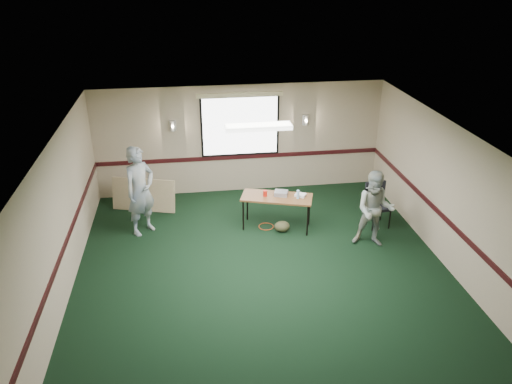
{
  "coord_description": "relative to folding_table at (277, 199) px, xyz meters",
  "views": [
    {
      "loc": [
        -1.27,
        -7.49,
        5.43
      ],
      "look_at": [
        0.0,
        1.3,
        1.2
      ],
      "focal_mm": 35.0,
      "sensor_mm": 36.0,
      "label": 1
    }
  ],
  "objects": [
    {
      "name": "cable_coil",
      "position": [
        -0.22,
        0.05,
        -0.69
      ],
      "size": [
        0.38,
        0.38,
        0.02
      ],
      "primitive_type": "torus",
      "rotation": [
        0.0,
        0.0,
        -0.15
      ],
      "color": "#BA4217",
      "rests_on": "ground"
    },
    {
      "name": "game_console",
      "position": [
        0.5,
        -0.05,
        0.08
      ],
      "size": [
        0.28,
        0.26,
        0.05
      ],
      "primitive_type": "cube",
      "rotation": [
        0.0,
        0.0,
        -0.57
      ],
      "color": "white",
      "rests_on": "folding_table"
    },
    {
      "name": "person_left",
      "position": [
        -2.87,
        0.23,
        0.28
      ],
      "size": [
        0.84,
        0.82,
        1.95
      ],
      "primitive_type": "imported",
      "rotation": [
        0.0,
        0.0,
        0.75
      ],
      "color": "#39537E",
      "rests_on": "ground"
    },
    {
      "name": "folding_table",
      "position": [
        0.0,
        0.0,
        0.0
      ],
      "size": [
        1.62,
        1.03,
        0.75
      ],
      "rotation": [
        0.0,
        0.0,
        -0.31
      ],
      "color": "#4F3216",
      "rests_on": "ground"
    },
    {
      "name": "ground",
      "position": [
        -0.55,
        -1.94,
        -0.7
      ],
      "size": [
        8.0,
        8.0,
        0.0
      ],
      "primitive_type": "plane",
      "color": "black",
      "rests_on": "ground"
    },
    {
      "name": "projector",
      "position": [
        0.1,
        0.05,
        0.1
      ],
      "size": [
        0.34,
        0.31,
        0.09
      ],
      "primitive_type": "cube",
      "rotation": [
        0.0,
        0.0,
        -0.32
      ],
      "color": "gray",
      "rests_on": "folding_table"
    },
    {
      "name": "folded_table",
      "position": [
        -2.91,
        1.28,
        -0.31
      ],
      "size": [
        1.5,
        0.65,
        0.77
      ],
      "primitive_type": "cube",
      "rotation": [
        -0.21,
        0.0,
        -0.29
      ],
      "color": "#9C8E60",
      "rests_on": "ground"
    },
    {
      "name": "duffel_bag",
      "position": [
        0.09,
        -0.19,
        -0.58
      ],
      "size": [
        0.37,
        0.3,
        0.24
      ],
      "primitive_type": "ellipsoid",
      "rotation": [
        0.0,
        0.0,
        0.16
      ],
      "color": "#3F3F24",
      "rests_on": "ground"
    },
    {
      "name": "room_shell",
      "position": [
        -0.55,
        0.18,
        0.88
      ],
      "size": [
        8.0,
        8.02,
        8.0
      ],
      "color": "tan",
      "rests_on": "ground"
    },
    {
      "name": "person_right",
      "position": [
        1.82,
        -0.98,
        0.11
      ],
      "size": [
        0.95,
        0.84,
        1.62
      ],
      "primitive_type": "imported",
      "rotation": [
        0.0,
        0.0,
        -0.33
      ],
      "color": "#6E8FAC",
      "rests_on": "ground"
    },
    {
      "name": "conference_chair",
      "position": [
        2.21,
        -0.13,
        -0.13
      ],
      "size": [
        0.52,
        0.54,
        0.96
      ],
      "rotation": [
        0.0,
        0.0,
        0.1
      ],
      "color": "black",
      "rests_on": "ground"
    },
    {
      "name": "water_bottle",
      "position": [
        0.42,
        -0.16,
        0.15
      ],
      "size": [
        0.06,
        0.06,
        0.19
      ],
      "primitive_type": "cylinder",
      "color": "#9BD6FF",
      "rests_on": "folding_table"
    },
    {
      "name": "red_cup",
      "position": [
        -0.25,
        0.06,
        0.12
      ],
      "size": [
        0.09,
        0.09,
        0.13
      ],
      "primitive_type": "cylinder",
      "color": "red",
      "rests_on": "folding_table"
    }
  ]
}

